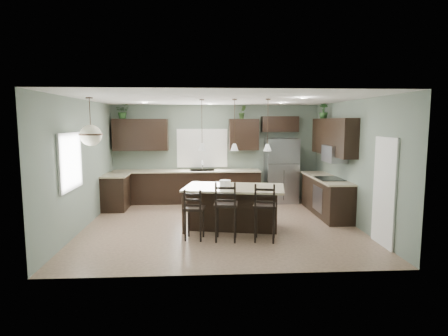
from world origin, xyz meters
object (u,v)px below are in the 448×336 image
bar_stool_center (226,211)px  bar_stool_right (265,212)px  kitchen_island (234,208)px  refrigerator (281,170)px  plant_back_left (123,111)px  serving_dish (225,183)px  bar_stool_left (194,214)px

bar_stool_center → bar_stool_right: size_ratio=1.03×
kitchen_island → bar_stool_right: (0.52, -0.89, 0.12)m
refrigerator → bar_stool_center: (-1.82, -3.48, -0.33)m
refrigerator → kitchen_island: (-1.59, -2.66, -0.46)m
refrigerator → kitchen_island: 3.14m
plant_back_left → kitchen_island: bearing=-44.3°
refrigerator → serving_dish: refrigerator is taller
bar_stool_center → serving_dish: bearing=94.7°
serving_dish → plant_back_left: plant_back_left is taller
refrigerator → plant_back_left: size_ratio=4.37×
serving_dish → bar_stool_right: size_ratio=0.21×
bar_stool_center → plant_back_left: 4.95m
serving_dish → bar_stool_center: (-0.04, -0.85, -0.40)m
refrigerator → bar_stool_center: size_ratio=1.56×
bar_stool_right → kitchen_island: bearing=132.8°
plant_back_left → bar_stool_left: bearing=-59.9°
serving_dish → bar_stool_right: bar_stool_right is taller
bar_stool_right → plant_back_left: (-3.42, 3.71, 2.03)m
plant_back_left → bar_stool_right: bearing=-47.3°
bar_stool_center → bar_stool_right: bearing=1.8°
refrigerator → kitchen_island: refrigerator is taller
bar_stool_right → bar_stool_left: bearing=-174.8°
bar_stool_center → bar_stool_right: bar_stool_center is taller
kitchen_island → bar_stool_right: size_ratio=1.83×
refrigerator → bar_stool_left: (-2.44, -3.38, -0.41)m
refrigerator → serving_dish: size_ratio=7.71×
kitchen_island → serving_dish: serving_dish is taller
bar_stool_left → bar_stool_center: bar_stool_center is taller
bar_stool_center → bar_stool_right: 0.76m
kitchen_island → plant_back_left: size_ratio=5.01×
kitchen_island → plant_back_left: plant_back_left is taller
bar_stool_left → serving_dish: bearing=59.3°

